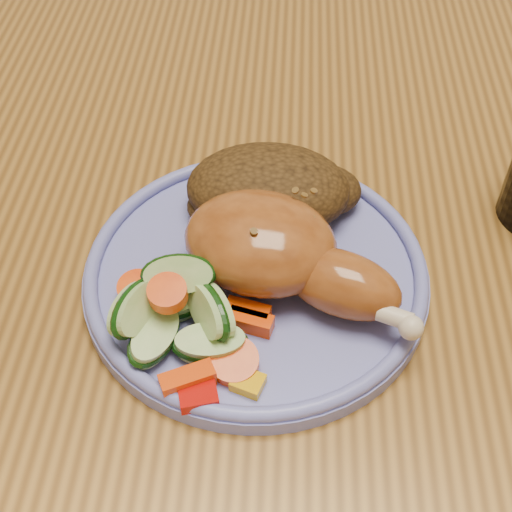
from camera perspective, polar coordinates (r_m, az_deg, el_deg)
name	(u,v)px	position (r m, az deg, el deg)	size (l,w,h in m)	color
dining_table	(379,241)	(0.65, 9.81, 1.20)	(0.90, 1.40, 0.75)	brown
chair_far	(343,39)	(1.25, 6.98, 16.87)	(0.42, 0.42, 0.91)	#4C2D16
plate	(256,276)	(0.49, 0.00, -1.63)	(0.24, 0.24, 0.01)	#686DC0
plate_rim	(256,266)	(0.49, 0.00, -0.79)	(0.24, 0.24, 0.01)	#686DC0
chicken_leg	(280,252)	(0.47, 1.91, 0.31)	(0.16, 0.12, 0.05)	#97511F
rice_pilaf	(272,190)	(0.52, 1.25, 5.26)	(0.13, 0.09, 0.05)	#402A10
vegetable_pile	(181,317)	(0.45, -6.04, -4.90)	(0.11, 0.10, 0.05)	#A50A05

